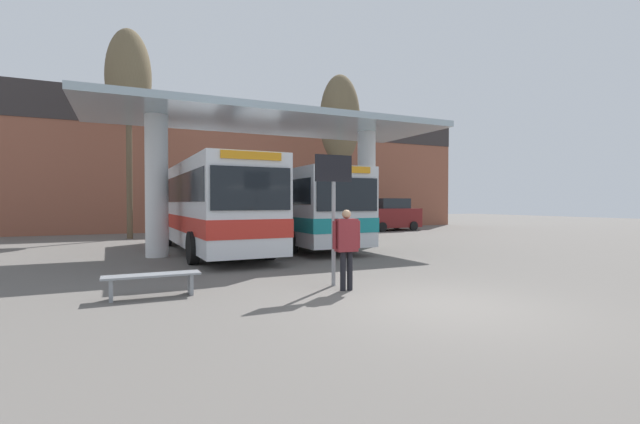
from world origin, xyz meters
The scene contains 11 objects.
ground_plane centered at (0.00, 0.00, 0.00)m, with size 100.00×100.00×0.00m, color #605B56.
townhouse_backdrop centered at (0.00, 22.67, 5.10)m, with size 40.00×0.58×8.75m.
station_canopy centered at (0.00, 9.65, 4.35)m, with size 13.40×5.06×5.14m.
transit_bus_left_bay centered at (-2.22, 10.56, 1.84)m, with size 2.92×10.72×3.30m.
transit_bus_center_bay centered at (1.48, 11.90, 1.75)m, with size 2.74×11.16×3.12m.
waiting_bench_near_pillar centered at (-4.76, 2.94, 0.35)m, with size 1.83×0.44×0.46m.
info_sign_platform centered at (-0.96, 2.51, 2.10)m, with size 0.90×0.09×2.95m.
pedestrian_waiting centered at (-0.96, 1.90, 1.05)m, with size 0.64×0.29×1.72m.
poplar_tree_behind_left centered at (7.44, 18.35, 7.16)m, with size 2.59×2.59×10.08m.
poplar_tree_behind_right centered at (-4.94, 18.24, 8.27)m, with size 2.26×2.26×10.86m.
parked_car_street centered at (11.17, 18.18, 1.04)m, with size 4.26×2.22×2.17m.
Camera 1 is at (-5.28, -6.10, 1.87)m, focal length 24.00 mm.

